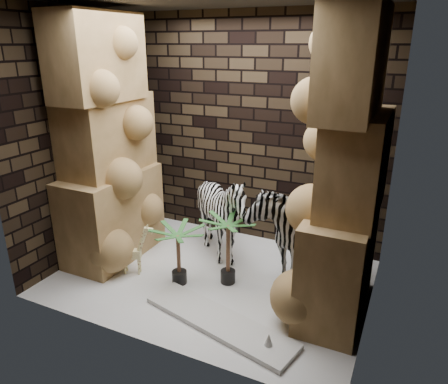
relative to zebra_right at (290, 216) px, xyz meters
The scene contains 13 objects.
floor 1.18m from the zebra_right, 145.12° to the right, with size 3.50×3.50×0.00m, color white.
wall_back 1.31m from the zebra_right, 136.63° to the left, with size 3.50×3.50×0.00m, color black.
wall_front 2.09m from the zebra_right, 113.15° to the right, with size 3.50×3.50×0.00m, color black.
wall_left 2.68m from the zebra_right, 168.07° to the right, with size 3.00×3.00×0.00m, color black.
wall_right 1.37m from the zebra_right, 28.23° to the right, with size 3.00×3.00×0.00m, color black.
rock_pillar_left 2.36m from the zebra_right, 166.20° to the right, with size 0.68×1.30×3.00m, color tan, non-canonical shape.
rock_pillar_right 1.15m from the zebra_right, 38.86° to the right, with size 0.58×1.25×3.00m, color tan, non-canonical shape.
zebra_right is the anchor object (origin of this frame).
zebra_left 0.87m from the zebra_right, behind, with size 0.97×1.20×1.09m, color white.
giraffe_toy 1.90m from the zebra_right, 153.26° to the right, with size 0.33×0.11×0.65m, color #FFF4A6, non-canonical shape.
palm_front 0.83m from the zebra_right, 135.18° to the right, with size 0.36×0.36×0.81m, color #205E26, non-canonical shape.
palm_back 1.36m from the zebra_right, 142.91° to the right, with size 0.36×0.36×0.70m, color #205E26, non-canonical shape.
surfboard 1.47m from the zebra_right, 103.69° to the right, with size 1.65×0.40×0.05m, color silver.
Camera 1 is at (1.95, -3.77, 2.60)m, focal length 33.21 mm.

